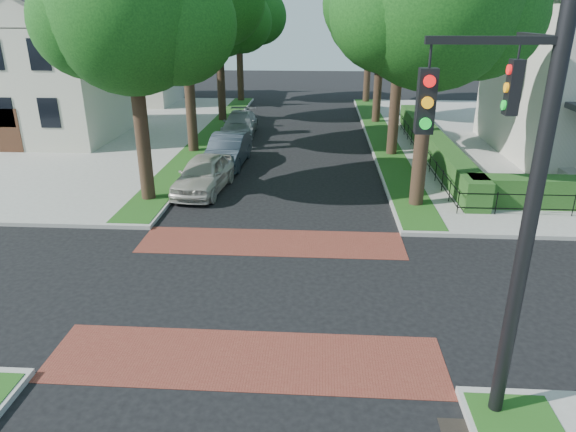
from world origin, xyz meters
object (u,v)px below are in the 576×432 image
object	(u,v)px
parked_car_rear	(240,124)
traffic_signal	(519,182)
parked_car_middle	(228,150)
parked_car_front	(204,174)

from	to	relation	value
parked_car_rear	traffic_signal	bearing A→B (deg)	-72.59
traffic_signal	parked_car_middle	size ratio (longest dim) A/B	1.66
traffic_signal	parked_car_middle	distance (m)	19.23
traffic_signal	parked_car_rear	bearing A→B (deg)	109.27
traffic_signal	parked_car_middle	xyz separation A→B (m)	(-8.01, 17.04, -3.91)
parked_car_front	parked_car_rear	bearing A→B (deg)	96.18
traffic_signal	parked_car_rear	xyz separation A→B (m)	(-8.48, 24.27, -3.99)
traffic_signal	parked_car_front	distance (m)	15.84
traffic_signal	parked_car_front	size ratio (longest dim) A/B	1.73
parked_car_front	parked_car_middle	bearing A→B (deg)	90.87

